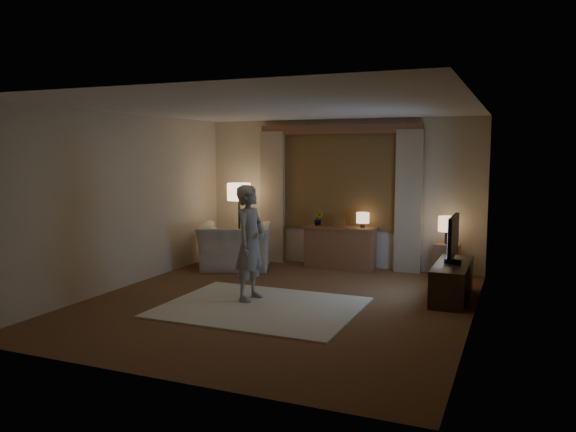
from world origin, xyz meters
The scene contains 13 objects.
room centered at (0.00, 0.50, 1.33)m, with size 5.04×5.54×2.64m.
rug centered at (-0.10, -0.31, 0.01)m, with size 2.50×2.00×0.02m, color beige.
sideboard centered at (0.10, 2.50, 0.35)m, with size 1.20×0.40×0.70m, color brown.
picture_frame centered at (0.10, 2.50, 0.80)m, with size 0.16×0.02×0.20m, color brown.
plant centered at (-0.30, 2.50, 0.85)m, with size 0.17×0.13×0.30m, color #999999.
table_lamp_sideboard centered at (0.50, 2.50, 0.90)m, with size 0.22×0.22×0.30m.
floor_lamp centered at (-1.74, 2.24, 1.23)m, with size 0.43×0.43×1.47m.
armchair centered at (-1.56, 1.76, 0.39)m, with size 1.20×1.05×0.78m, color beige.
side_table centered at (1.91, 2.45, 0.28)m, with size 0.40×0.40×0.56m, color brown.
table_lamp_side centered at (1.91, 2.45, 0.87)m, with size 0.30×0.30×0.44m.
tv_stand centered at (2.15, 1.13, 0.25)m, with size 0.45×1.40×0.50m, color black.
tv centered at (2.15, 1.13, 0.86)m, with size 0.22×0.92×0.66m.
person centered at (-0.38, -0.04, 0.80)m, with size 0.57×0.38×1.57m, color gray.
Camera 1 is at (2.98, -6.77, 2.03)m, focal length 35.00 mm.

